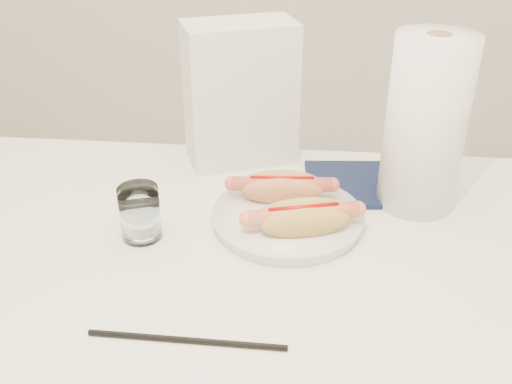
# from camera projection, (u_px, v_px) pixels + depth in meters

# --- Properties ---
(table) EXTENTS (1.20, 0.80, 0.75)m
(table) POSITION_uv_depth(u_px,v_px,m) (240.00, 294.00, 0.90)
(table) COLOR white
(table) RESTS_ON ground
(plate) EXTENTS (0.26, 0.26, 0.02)m
(plate) POSITION_uv_depth(u_px,v_px,m) (287.00, 219.00, 0.95)
(plate) COLOR white
(plate) RESTS_ON table
(hotdog_left) EXTENTS (0.17, 0.08, 0.05)m
(hotdog_left) POSITION_uv_depth(u_px,v_px,m) (282.00, 188.00, 0.98)
(hotdog_left) COLOR tan
(hotdog_left) RESTS_ON plate
(hotdog_right) EXTENTS (0.18, 0.10, 0.05)m
(hotdog_right) POSITION_uv_depth(u_px,v_px,m) (303.00, 218.00, 0.90)
(hotdog_right) COLOR tan
(hotdog_right) RESTS_ON plate
(water_glass) EXTENTS (0.06, 0.06, 0.09)m
(water_glass) POSITION_uv_depth(u_px,v_px,m) (140.00, 213.00, 0.91)
(water_glass) COLOR white
(water_glass) RESTS_ON table
(chopstick_near) EXTENTS (0.25, 0.01, 0.01)m
(chopstick_near) POSITION_uv_depth(u_px,v_px,m) (187.00, 340.00, 0.72)
(chopstick_near) COLOR black
(chopstick_near) RESTS_ON table
(napkin_box) EXTENTS (0.23, 0.18, 0.27)m
(napkin_box) POSITION_uv_depth(u_px,v_px,m) (240.00, 94.00, 1.10)
(napkin_box) COLOR silver
(napkin_box) RESTS_ON table
(navy_napkin) EXTENTS (0.18, 0.18, 0.01)m
(navy_napkin) POSITION_uv_depth(u_px,v_px,m) (354.00, 184.00, 1.07)
(navy_napkin) COLOR #111A36
(navy_napkin) RESTS_ON table
(paper_towel_roll) EXTENTS (0.13, 0.13, 0.30)m
(paper_towel_roll) POSITION_uv_depth(u_px,v_px,m) (426.00, 125.00, 0.95)
(paper_towel_roll) COLOR white
(paper_towel_roll) RESTS_ON table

